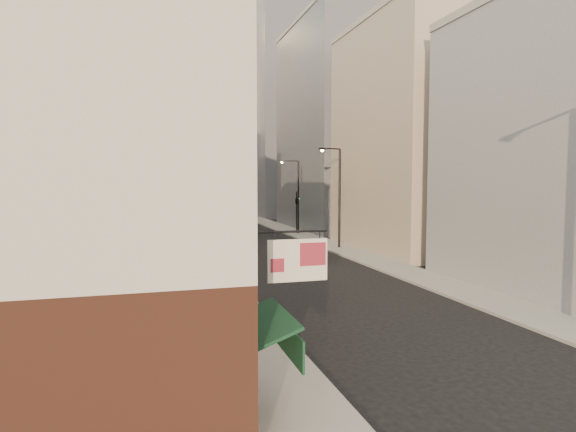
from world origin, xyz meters
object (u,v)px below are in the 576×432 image
object	(u,v)px
clock_tower	(194,125)
white_tower	(262,113)
streetlamp_mid	(338,192)
traffic_light_right	(297,202)
streetlamp_far	(296,192)

from	to	relation	value
clock_tower	white_tower	bearing A→B (deg)	-51.84
streetlamp_mid	traffic_light_right	xyz separation A→B (m)	(0.16, 13.07, -1.42)
clock_tower	streetlamp_far	world-z (taller)	clock_tower
clock_tower	traffic_light_right	xyz separation A→B (m)	(7.48, -46.96, -13.82)
streetlamp_mid	traffic_light_right	size ratio (longest dim) A/B	1.83
traffic_light_right	white_tower	bearing A→B (deg)	-112.12
streetlamp_far	traffic_light_right	world-z (taller)	streetlamp_far
clock_tower	streetlamp_far	distance (m)	49.43
streetlamp_mid	streetlamp_far	xyz separation A→B (m)	(0.06, 12.83, -0.32)
streetlamp_far	traffic_light_right	bearing A→B (deg)	82.20
streetlamp_mid	white_tower	bearing A→B (deg)	67.66
clock_tower	traffic_light_right	world-z (taller)	clock_tower
streetlamp_mid	streetlamp_far	distance (m)	12.84
streetlamp_far	traffic_light_right	distance (m)	1.13
white_tower	streetlamp_far	xyz separation A→B (m)	(-3.62, -33.19, -13.69)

